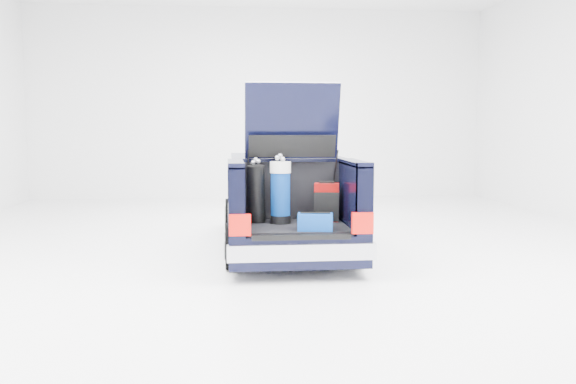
{
  "coord_description": "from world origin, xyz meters",
  "views": [
    {
      "loc": [
        -0.89,
        -9.31,
        1.86
      ],
      "look_at": [
        0.0,
        -0.5,
        0.93
      ],
      "focal_mm": 38.0,
      "sensor_mm": 36.0,
      "label": 1
    }
  ],
  "objects": [
    {
      "name": "car",
      "position": [
        -0.0,
        0.11,
        0.67
      ],
      "size": [
        1.87,
        4.65,
        2.47
      ],
      "color": "black",
      "rests_on": "ground"
    },
    {
      "name": "blue_duffel",
      "position": [
        0.2,
        -1.9,
        0.7
      ],
      "size": [
        0.47,
        0.34,
        0.23
      ],
      "rotation": [
        0.0,
        0.0,
        -0.16
      ],
      "color": "navy",
      "rests_on": "car"
    },
    {
      "name": "red_suitcase",
      "position": [
        0.46,
        -1.19,
        0.86
      ],
      "size": [
        0.36,
        0.28,
        0.55
      ],
      "rotation": [
        0.0,
        0.0,
        -0.2
      ],
      "color": "#690403",
      "rests_on": "car"
    },
    {
      "name": "blue_golf_bag",
      "position": [
        -0.18,
        -1.3,
        1.02
      ],
      "size": [
        0.35,
        0.35,
        0.93
      ],
      "rotation": [
        0.0,
        0.0,
        0.31
      ],
      "color": "black",
      "rests_on": "car"
    },
    {
      "name": "black_golf_bag",
      "position": [
        -0.5,
        -1.21,
        0.99
      ],
      "size": [
        0.31,
        0.35,
        0.86
      ],
      "rotation": [
        0.0,
        0.0,
        -0.28
      ],
      "color": "black",
      "rests_on": "car"
    },
    {
      "name": "ground",
      "position": [
        0.0,
        0.0,
        0.0
      ],
      "size": [
        14.0,
        14.0,
        0.0
      ],
      "primitive_type": "plane",
      "color": "white",
      "rests_on": "ground"
    }
  ]
}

